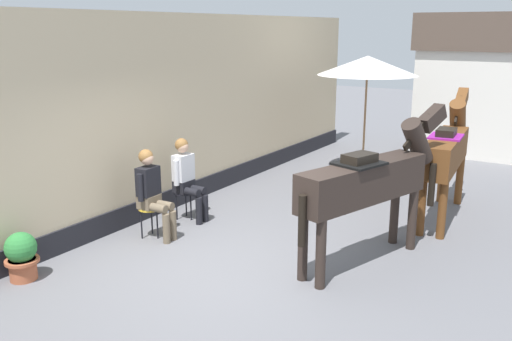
{
  "coord_description": "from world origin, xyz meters",
  "views": [
    {
      "loc": [
        3.93,
        -5.61,
        3.15
      ],
      "look_at": [
        -0.4,
        1.2,
        1.05
      ],
      "focal_mm": 38.59,
      "sensor_mm": 36.0,
      "label": 1
    }
  ],
  "objects": [
    {
      "name": "seated_visitor_far",
      "position": [
        -1.78,
        1.21,
        0.78
      ],
      "size": [
        0.61,
        0.49,
        1.39
      ],
      "color": "black",
      "rests_on": "ground_plane"
    },
    {
      "name": "ground_plane",
      "position": [
        0.0,
        3.0,
        0.0
      ],
      "size": [
        40.0,
        40.0,
        0.0
      ],
      "primitive_type": "plane",
      "color": "slate"
    },
    {
      "name": "cafe_parasol",
      "position": [
        -0.37,
        5.52,
        2.36
      ],
      "size": [
        2.1,
        2.1,
        2.58
      ],
      "color": "black",
      "rests_on": "ground_plane"
    },
    {
      "name": "flower_planter_near",
      "position": [
        -2.1,
        -1.72,
        0.33
      ],
      "size": [
        0.43,
        0.43,
        0.64
      ],
      "color": "#A85638",
      "rests_on": "ground_plane"
    },
    {
      "name": "pub_facade_wall",
      "position": [
        -2.55,
        1.5,
        1.54
      ],
      "size": [
        0.34,
        14.0,
        3.4
      ],
      "color": "#CCB793",
      "rests_on": "ground_plane"
    },
    {
      "name": "saddled_horse_near",
      "position": [
        1.4,
        1.21,
        1.16
      ],
      "size": [
        1.14,
        2.91,
        2.06
      ],
      "color": "#2D231E",
      "rests_on": "ground_plane"
    },
    {
      "name": "saddled_horse_far",
      "position": [
        1.8,
        3.7,
        1.16
      ],
      "size": [
        0.65,
        3.0,
        2.06
      ],
      "color": "brown",
      "rests_on": "ground_plane"
    },
    {
      "name": "seated_visitor_near",
      "position": [
        -1.68,
        0.28,
        0.78
      ],
      "size": [
        0.61,
        0.49,
        1.39
      ],
      "color": "gold",
      "rests_on": "ground_plane"
    },
    {
      "name": "distant_cottage",
      "position": [
        1.4,
        9.46,
        1.8
      ],
      "size": [
        3.4,
        2.6,
        3.5
      ],
      "color": "silver",
      "rests_on": "ground_plane"
    }
  ]
}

